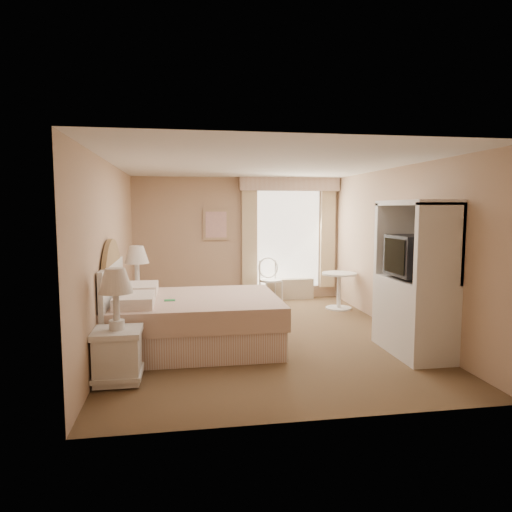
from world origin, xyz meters
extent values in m
cube|color=brown|center=(0.00, 0.00, 0.00)|extent=(4.20, 5.50, 0.01)
cube|color=silver|center=(0.00, 0.00, 2.50)|extent=(4.20, 5.50, 0.01)
cube|color=tan|center=(0.00, 2.75, 1.25)|extent=(4.20, 0.01, 2.50)
cube|color=tan|center=(0.00, -2.75, 1.25)|extent=(4.20, 0.01, 2.50)
cube|color=tan|center=(-2.10, 0.00, 1.25)|extent=(0.01, 5.50, 2.50)
cube|color=tan|center=(2.10, 0.00, 1.25)|extent=(0.01, 5.50, 2.50)
cube|color=white|center=(1.05, 2.72, 1.25)|extent=(1.30, 0.02, 2.00)
cube|color=beige|center=(0.22, 2.67, 1.25)|extent=(0.30, 0.08, 2.05)
cube|color=beige|center=(1.88, 2.67, 1.25)|extent=(0.30, 0.08, 2.05)
cube|color=tan|center=(1.05, 2.63, 2.37)|extent=(2.05, 0.20, 0.28)
cube|color=beige|center=(1.05, 2.63, 0.21)|extent=(1.00, 0.22, 0.42)
cube|color=tan|center=(-0.45, 2.72, 1.55)|extent=(0.52, 0.03, 0.62)
cube|color=beige|center=(-0.45, 2.70, 1.55)|extent=(0.42, 0.02, 0.52)
cube|color=tan|center=(-1.00, -0.37, 0.19)|extent=(2.23, 1.70, 0.38)
cube|color=beige|center=(-1.00, -0.37, 0.53)|extent=(2.29, 1.76, 0.30)
cube|color=white|center=(-1.73, -0.77, 0.74)|extent=(0.48, 0.66, 0.15)
cube|color=white|center=(-1.73, 0.03, 0.74)|extent=(0.48, 0.66, 0.15)
cube|color=#279048|center=(-1.31, -0.53, 0.68)|extent=(0.14, 0.10, 0.01)
cube|color=silver|center=(-2.05, -0.37, 0.58)|extent=(0.06, 1.80, 1.17)
cylinder|color=#9B7B52|center=(-2.05, -0.37, 0.69)|extent=(0.05, 1.59, 1.59)
cube|color=silver|center=(-1.84, -1.55, 0.27)|extent=(0.47, 0.47, 0.51)
cube|color=silver|center=(-1.84, -1.55, 0.56)|extent=(0.51, 0.51, 0.06)
cube|color=silver|center=(-1.84, -1.55, 0.10)|extent=(0.51, 0.51, 0.05)
cylinder|color=silver|center=(-1.84, -1.55, 0.64)|extent=(0.16, 0.16, 0.10)
cylinder|color=silver|center=(-1.84, -1.55, 0.84)|extent=(0.07, 0.07, 0.41)
cone|color=silver|center=(-1.84, -1.55, 1.12)|extent=(0.37, 0.37, 0.26)
cube|color=silver|center=(-1.84, 0.81, 0.28)|extent=(0.48, 0.48, 0.53)
cube|color=silver|center=(-1.84, 0.81, 0.58)|extent=(0.53, 0.53, 0.06)
cube|color=silver|center=(-1.84, 0.81, 0.11)|extent=(0.53, 0.53, 0.05)
cylinder|color=silver|center=(-1.84, 0.81, 0.66)|extent=(0.17, 0.17, 0.11)
cylinder|color=silver|center=(-1.84, 0.81, 0.87)|extent=(0.07, 0.07, 0.42)
cone|color=silver|center=(-1.84, 0.81, 1.16)|extent=(0.38, 0.38, 0.27)
cylinder|color=silver|center=(1.75, 1.56, 0.01)|extent=(0.48, 0.48, 0.03)
cylinder|color=silver|center=(1.75, 1.56, 0.34)|extent=(0.07, 0.07, 0.64)
cylinder|color=silver|center=(1.75, 1.56, 0.66)|extent=(0.64, 0.64, 0.04)
cylinder|color=silver|center=(0.47, 2.07, 0.22)|extent=(0.03, 0.03, 0.44)
cylinder|color=silver|center=(0.79, 2.14, 0.22)|extent=(0.03, 0.03, 0.44)
cylinder|color=silver|center=(0.39, 2.40, 0.22)|extent=(0.03, 0.03, 0.44)
cylinder|color=silver|center=(0.72, 2.47, 0.22)|extent=(0.03, 0.03, 0.44)
cylinder|color=silver|center=(0.59, 2.27, 0.45)|extent=(0.52, 0.52, 0.04)
torus|color=silver|center=(0.56, 2.40, 0.69)|extent=(0.44, 0.20, 0.43)
cylinder|color=silver|center=(0.39, 2.40, 0.64)|extent=(0.03, 0.03, 0.40)
cylinder|color=silver|center=(0.72, 2.47, 0.64)|extent=(0.03, 0.03, 0.40)
cube|color=silver|center=(1.81, -1.10, 0.49)|extent=(0.60, 1.19, 0.97)
cube|color=silver|center=(1.81, -1.66, 1.46)|extent=(0.60, 0.09, 0.97)
cube|color=silver|center=(1.81, -0.55, 1.46)|extent=(0.60, 0.09, 0.97)
cube|color=silver|center=(1.81, -1.10, 1.95)|extent=(0.60, 1.19, 0.06)
cube|color=silver|center=(2.08, -1.10, 1.46)|extent=(0.04, 1.19, 0.97)
cube|color=black|center=(1.78, -1.10, 1.28)|extent=(0.52, 0.65, 0.52)
cube|color=black|center=(1.52, -1.10, 1.28)|extent=(0.02, 0.54, 0.43)
camera|label=1|loc=(-1.14, -6.49, 1.88)|focal=32.00mm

